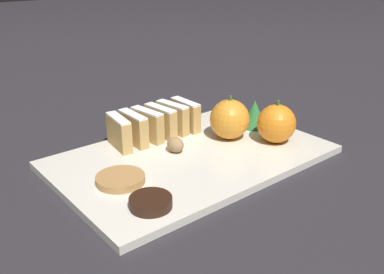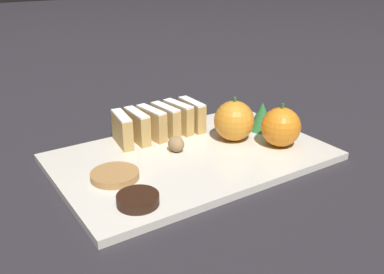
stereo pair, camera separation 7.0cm
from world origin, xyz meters
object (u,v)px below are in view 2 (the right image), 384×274
object	(u,v)px
orange_near	(281,127)
chocolate_cookie	(138,200)
walnut	(176,144)
orange_far	(234,121)

from	to	relation	value
orange_near	chocolate_cookie	size ratio (longest dim) A/B	1.34
orange_near	chocolate_cookie	xyz separation A→B (m)	(0.04, -0.29, -0.03)
chocolate_cookie	orange_near	bearing A→B (deg)	97.65
orange_near	walnut	bearing A→B (deg)	-115.38
orange_near	orange_far	bearing A→B (deg)	-141.37
orange_near	orange_far	distance (m)	0.08
orange_near	walnut	world-z (taller)	orange_near
orange_near	walnut	distance (m)	0.18
orange_far	walnut	size ratio (longest dim) A/B	2.51
walnut	orange_far	bearing A→B (deg)	83.27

